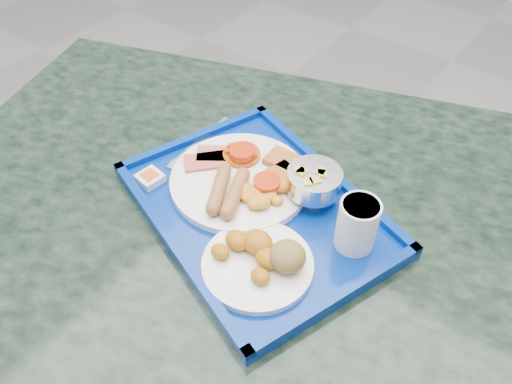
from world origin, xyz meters
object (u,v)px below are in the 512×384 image
tray (256,210)px  bread_plate (262,259)px  table (260,271)px  juice_cup (357,223)px  main_plate (244,179)px  fruit_bowl (314,182)px

tray → bread_plate: size_ratio=3.12×
table → bread_plate: 0.29m
juice_cup → main_plate: bearing=180.0°
bread_plate → fruit_bowl: bearing=95.2°
main_plate → bread_plate: bearing=-43.4°
main_plate → juice_cup: juice_cup is taller
main_plate → bread_plate: size_ratio=1.45×
table → main_plate: (-0.05, 0.01, 0.25)m
table → main_plate: bearing=168.7°
table → main_plate: size_ratio=5.86×
bread_plate → table: bearing=127.1°
bread_plate → fruit_bowl: 0.18m
table → main_plate: main_plate is taller
fruit_bowl → tray: bearing=-131.3°
bread_plate → juice_cup: juice_cup is taller
main_plate → bread_plate: 0.19m
tray → fruit_bowl: bearing=48.7°
bread_plate → fruit_bowl: (-0.02, 0.18, 0.03)m
main_plate → fruit_bowl: 0.14m
bread_plate → fruit_bowl: fruit_bowl is taller
juice_cup → fruit_bowl: bearing=157.9°
tray → fruit_bowl: fruit_bowl is taller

